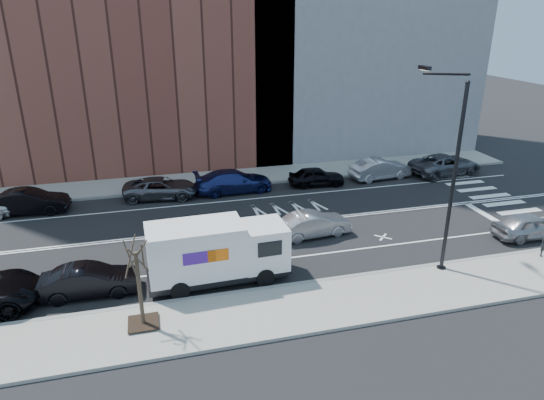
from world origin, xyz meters
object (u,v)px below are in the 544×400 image
fedex_van (217,251)px  driving_sedan (313,224)px  near_parked_front (530,226)px  far_parked_b (29,202)px

fedex_van → driving_sedan: 6.92m
fedex_van → near_parked_front: fedex_van is taller
fedex_van → far_parked_b: size_ratio=1.41×
far_parked_b → driving_sedan: far_parked_b is taller
far_parked_b → near_parked_front: 29.43m
far_parked_b → near_parked_front: size_ratio=1.11×
fedex_van → near_parked_front: bearing=-1.1°
driving_sedan → near_parked_front: size_ratio=1.01×
driving_sedan → near_parked_front: near_parked_front is taller
near_parked_front → fedex_van: bearing=91.9°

